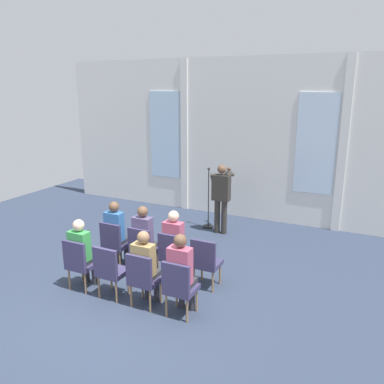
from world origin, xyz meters
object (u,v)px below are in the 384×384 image
at_px(audience_r0_c0, 116,230).
at_px(chair_r0_c2, 173,254).
at_px(chair_r0_c3, 206,260).
at_px(chair_r1_c1, 110,269).
at_px(audience_r1_c0, 82,250).
at_px(speaker, 221,194).
at_px(chair_r1_c2, 143,277).
at_px(audience_r1_c3, 181,271).
at_px(chair_r1_c0, 79,261).
at_px(chair_r0_c0, 114,242).
at_px(audience_r0_c1, 144,236).
at_px(mic_stand, 208,215).
at_px(chair_r1_c3, 179,286).
at_px(audience_r1_c2, 145,264).
at_px(audience_r0_c2, 175,241).
at_px(chair_r0_c1, 142,247).

distance_m(audience_r0_c0, chair_r0_c2, 1.33).
bearing_deg(audience_r0_c0, chair_r0_c3, -2.34).
bearing_deg(chair_r1_c1, audience_r1_c0, 172.75).
bearing_deg(speaker, chair_r0_c2, -87.47).
distance_m(chair_r0_c3, chair_r1_c2, 1.19).
xyz_separation_m(audience_r0_c0, audience_r1_c3, (1.96, -1.00, 0.01)).
relative_size(chair_r1_c0, chair_r1_c1, 1.00).
relative_size(speaker, chair_r0_c3, 1.81).
relative_size(chair_r0_c0, audience_r0_c1, 0.70).
height_order(mic_stand, chair_r1_c1, mic_stand).
bearing_deg(chair_r1_c1, chair_r1_c2, 0.00).
bearing_deg(chair_r1_c2, chair_r1_c3, 0.00).
bearing_deg(chair_r1_c1, audience_r1_c2, 7.22).
height_order(chair_r0_c0, chair_r0_c3, same).
bearing_deg(audience_r1_c2, audience_r0_c0, 142.66).
bearing_deg(audience_r0_c1, audience_r1_c2, -56.77).
distance_m(chair_r0_c2, audience_r1_c2, 0.94).
height_order(chair_r1_c0, chair_r1_c2, same).
relative_size(speaker, chair_r0_c2, 1.81).
height_order(chair_r1_c1, audience_r1_c2, audience_r1_c2).
distance_m(speaker, audience_r1_c0, 3.79).
xyz_separation_m(mic_stand, audience_r1_c3, (1.20, -3.81, 0.41)).
distance_m(chair_r1_c0, audience_r1_c0, 0.20).
relative_size(audience_r0_c2, chair_r1_c3, 1.43).
bearing_deg(audience_r0_c0, audience_r0_c1, 0.03).
xyz_separation_m(chair_r0_c2, chair_r1_c1, (-0.65, -1.00, 0.00)).
distance_m(audience_r0_c1, chair_r0_c3, 1.32).
bearing_deg(audience_r1_c3, chair_r1_c0, -177.68).
distance_m(chair_r0_c3, chair_r1_c0, 2.20).
distance_m(mic_stand, chair_r1_c3, 4.08).
height_order(audience_r0_c0, chair_r0_c1, audience_r0_c0).
relative_size(chair_r0_c1, chair_r1_c0, 1.00).
height_order(chair_r0_c1, audience_r1_c2, audience_r1_c2).
distance_m(chair_r0_c3, chair_r1_c1, 1.64).
bearing_deg(chair_r1_c2, chair_r0_c1, 123.17).
bearing_deg(chair_r1_c3, chair_r0_c2, 123.17).
xyz_separation_m(chair_r1_c2, audience_r1_c3, (0.65, 0.08, 0.22)).
relative_size(audience_r1_c0, chair_r1_c3, 1.37).
xyz_separation_m(chair_r1_c0, audience_r1_c0, (0.00, 0.08, 0.18)).
bearing_deg(chair_r1_c1, audience_r0_c1, 90.00).
distance_m(mic_stand, chair_r1_c1, 3.90).
height_order(audience_r1_c0, chair_r1_c1, audience_r1_c0).
xyz_separation_m(audience_r0_c1, chair_r0_c2, (0.65, -0.08, -0.21)).
relative_size(mic_stand, chair_r1_c1, 1.65).
distance_m(chair_r0_c0, audience_r1_c2, 1.61).
bearing_deg(speaker, audience_r1_c0, -108.33).
relative_size(speaker, chair_r0_c0, 1.81).
relative_size(chair_r0_c3, chair_r1_c2, 1.00).
relative_size(chair_r0_c1, chair_r1_c2, 1.00).
bearing_deg(chair_r1_c0, audience_r0_c2, 39.57).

